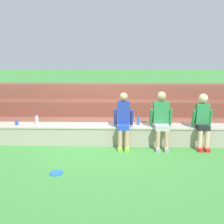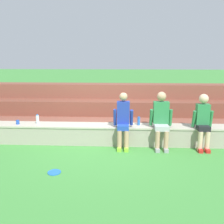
% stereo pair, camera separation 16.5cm
% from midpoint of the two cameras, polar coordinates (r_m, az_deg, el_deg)
% --- Properties ---
extents(ground_plane, '(80.00, 80.00, 0.00)m').
position_cam_midpoint_polar(ground_plane, '(6.37, -1.21, -7.91)').
color(ground_plane, '#428E3D').
extents(stone_seating_wall, '(9.17, 0.54, 0.50)m').
position_cam_midpoint_polar(stone_seating_wall, '(6.52, -1.06, -4.96)').
color(stone_seating_wall, '#A8A08E').
rests_on(stone_seating_wall, ground).
extents(brick_bleachers, '(12.46, 2.02, 1.35)m').
position_cam_midpoint_polar(brick_bleachers, '(8.01, -0.24, 0.28)').
color(brick_bleachers, brown).
rests_on(brick_bleachers, ground).
extents(person_left_of_center, '(0.49, 0.53, 1.38)m').
position_cam_midpoint_polar(person_left_of_center, '(6.11, 3.35, -1.70)').
color(person_left_of_center, tan).
rests_on(person_left_of_center, ground).
extents(person_center, '(0.56, 0.59, 1.40)m').
position_cam_midpoint_polar(person_center, '(6.22, 11.97, -1.44)').
color(person_center, tan).
rests_on(person_center, ground).
extents(person_right_of_center, '(0.49, 0.52, 1.36)m').
position_cam_midpoint_polar(person_right_of_center, '(6.43, 20.83, -1.75)').
color(person_right_of_center, beige).
rests_on(person_right_of_center, ground).
extents(water_bottle_mid_left, '(0.08, 0.08, 0.25)m').
position_cam_midpoint_polar(water_bottle_mid_left, '(6.78, -16.04, -1.65)').
color(water_bottle_mid_left, silver).
rests_on(water_bottle_mid_left, stone_seating_wall).
extents(water_bottle_mid_right, '(0.07, 0.07, 0.22)m').
position_cam_midpoint_polar(water_bottle_mid_right, '(6.46, 6.88, -2.06)').
color(water_bottle_mid_right, blue).
rests_on(water_bottle_mid_right, stone_seating_wall).
extents(plastic_cup_left_end, '(0.09, 0.09, 0.11)m').
position_cam_midpoint_polar(plastic_cup_left_end, '(6.93, -20.16, -2.21)').
color(plastic_cup_left_end, blue).
rests_on(plastic_cup_left_end, stone_seating_wall).
extents(frisbee, '(0.26, 0.26, 0.02)m').
position_cam_midpoint_polar(frisbee, '(5.12, -12.16, -13.37)').
color(frisbee, blue).
rests_on(frisbee, ground).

